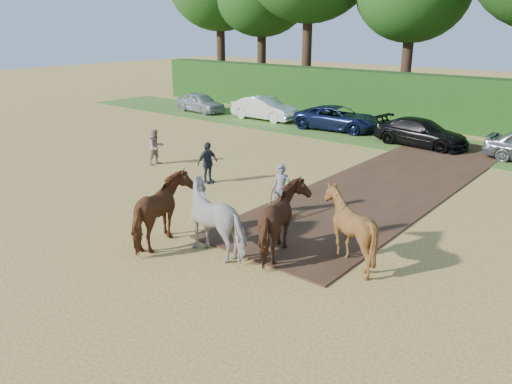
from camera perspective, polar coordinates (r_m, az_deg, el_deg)
The scene contains 8 objects.
ground at distance 14.87m, azimuth -1.38°, elevation -4.18°, with size 120.00×120.00×0.00m, color gold.
earth_strip at distance 19.75m, azimuth 15.40°, elevation 1.07°, with size 4.50×17.00×0.05m, color #472D1C.
grass_verge at distance 26.59m, azimuth 18.78°, elevation 5.18°, with size 50.00×5.00×0.03m, color #38601E.
hedgerow at distance 30.52m, azimuth 22.19°, elevation 9.28°, with size 46.00×1.60×3.00m, color #14380F.
spectator_near at distance 21.85m, azimuth -11.34°, elevation 5.07°, with size 0.75×0.58×1.53m, color #C2B298.
spectator_far at distance 18.95m, azimuth -5.56°, elevation 3.36°, with size 0.93×0.39×1.59m, color #252831.
plough_team at distance 13.00m, azimuth -0.32°, elevation -3.09°, with size 6.38×5.52×1.93m.
parked_cars at distance 26.18m, azimuth 20.42°, elevation 6.31°, with size 35.66×3.35×1.46m.
Camera 1 is at (8.96, -10.36, 5.78)m, focal length 35.00 mm.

